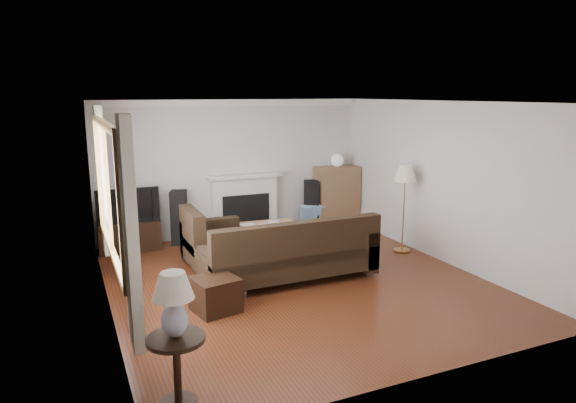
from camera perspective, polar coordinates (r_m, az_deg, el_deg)
name	(u,v)px	position (r m, az deg, el deg)	size (l,w,h in m)	color
room	(297,195)	(7.00, 0.99, 0.73)	(5.10, 5.60, 2.54)	#552512
window	(108,189)	(6.14, -19.39, 1.29)	(0.12, 2.74, 1.54)	olive
curtain_near	(131,235)	(4.70, -17.08, -3.58)	(0.10, 0.35, 2.10)	white
curtain_far	(103,181)	(7.66, -19.91, 2.13)	(0.10, 0.35, 2.10)	white
fireplace	(245,204)	(9.60, -4.84, -0.33)	(1.40, 0.26, 1.15)	white
tv_stand	(129,236)	(9.09, -17.23, -3.65)	(1.01, 0.45, 0.50)	black
television	(127,204)	(8.96, -17.44, -0.30)	(1.01, 0.13, 0.58)	black
speaker_left	(179,217)	(9.19, -12.01, -1.75)	(0.26, 0.32, 0.95)	black
speaker_right	(311,205)	(10.02, 2.60, -0.36)	(0.26, 0.32, 0.95)	black
bookshelf	(336,196)	(10.24, 5.41, 0.57)	(0.87, 0.41, 1.20)	brown
globe_lamp	(337,160)	(10.12, 5.49, 4.59)	(0.25, 0.25, 0.25)	white
sectional_sofa	(288,250)	(7.30, -0.01, -5.42)	(2.68, 1.96, 0.87)	black
coffee_table	(263,237)	(8.70, -2.74, -3.98)	(1.15, 0.62, 0.45)	#A6744F
footstool	(215,294)	(6.41, -8.09, -10.17)	(0.50, 0.50, 0.42)	black
floor_lamp	(404,209)	(8.71, 12.74, -0.79)	(0.38, 0.38, 1.47)	#AA7C3B
side_table	(177,370)	(4.67, -12.21, -17.88)	(0.50, 0.50, 0.62)	black
table_lamp	(174,305)	(4.41, -12.56, -11.21)	(0.35, 0.35, 0.56)	silver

